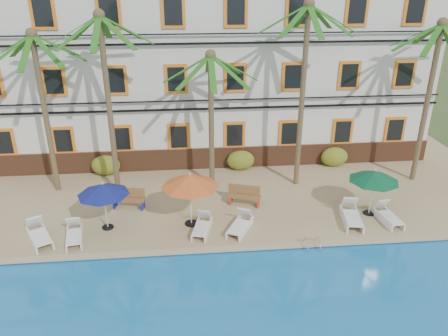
{
  "coord_description": "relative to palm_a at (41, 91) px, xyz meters",
  "views": [
    {
      "loc": [
        -1.15,
        -15.1,
        10.17
      ],
      "look_at": [
        0.55,
        3.0,
        2.0
      ],
      "focal_mm": 35.0,
      "sensor_mm": 36.0,
      "label": 1
    }
  ],
  "objects": [
    {
      "name": "umbrella_blue",
      "position": [
        3.0,
        -3.89,
        -3.17
      ],
      "size": [
        2.15,
        2.15,
        2.15
      ],
      "color": "black",
      "rests_on": "pool_deck"
    },
    {
      "name": "lounger_f",
      "position": [
        15.04,
        -4.43,
        -4.73
      ],
      "size": [
        0.81,
        1.82,
        0.83
      ],
      "color": "white",
      "rests_on": "pool_deck"
    },
    {
      "name": "shrub_right",
      "position": [
        14.63,
        1.55,
        -4.45
      ],
      "size": [
        1.5,
        0.9,
        1.1
      ],
      "primitive_type": "ellipsoid",
      "color": "#225A19",
      "rests_on": "pool_deck"
    },
    {
      "name": "lounger_a",
      "position": [
        0.4,
        -4.61,
        -4.71
      ],
      "size": [
        1.49,
        1.98,
        0.89
      ],
      "color": "white",
      "rests_on": "pool_deck"
    },
    {
      "name": "lounger_b",
      "position": [
        1.79,
        -4.67,
        -4.74
      ],
      "size": [
        0.91,
        1.78,
        0.8
      ],
      "color": "white",
      "rests_on": "pool_deck"
    },
    {
      "name": "shrub_mid",
      "position": [
        9.38,
        1.55,
        -4.45
      ],
      "size": [
        1.5,
        0.9,
        1.1
      ],
      "primitive_type": "ellipsoid",
      "color": "#225A19",
      "rests_on": "pool_deck"
    },
    {
      "name": "lounger_c",
      "position": [
        6.97,
        -4.53,
        -4.75
      ],
      "size": [
        0.98,
        1.78,
        0.79
      ],
      "color": "white",
      "rests_on": "pool_deck"
    },
    {
      "name": "palm_b",
      "position": [
        3.04,
        -0.62,
        0.46
      ],
      "size": [
        4.39,
        4.39,
        8.56
      ],
      "color": "brown",
      "rests_on": "pool_deck"
    },
    {
      "name": "pool_coping",
      "position": [
        7.58,
        -5.95,
        -4.97
      ],
      "size": [
        30.0,
        0.35,
        0.06
      ],
      "primitive_type": "cube",
      "color": "tan",
      "rests_on": "pool_deck"
    },
    {
      "name": "lounger_e",
      "position": [
        13.46,
        -4.34,
        -4.7
      ],
      "size": [
        1.04,
        2.08,
        0.94
      ],
      "color": "white",
      "rests_on": "pool_deck"
    },
    {
      "name": "palm_e",
      "position": [
        18.21,
        -0.5,
        0.18
      ],
      "size": [
        4.39,
        4.39,
        8.08
      ],
      "color": "brown",
      "rests_on": "pool_deck"
    },
    {
      "name": "umbrella_red",
      "position": [
        6.54,
        -3.92,
        -2.93
      ],
      "size": [
        2.43,
        2.43,
        2.43
      ],
      "color": "black",
      "rests_on": "pool_deck"
    },
    {
      "name": "palm_a",
      "position": [
        0.0,
        0.0,
        0.0
      ],
      "size": [
        4.39,
        4.39,
        7.76
      ],
      "color": "brown",
      "rests_on": "pool_deck"
    },
    {
      "name": "shrub_left",
      "position": [
        2.15,
        1.55,
        -4.45
      ],
      "size": [
        1.5,
        0.9,
        1.1
      ],
      "primitive_type": "ellipsoid",
      "color": "#225A19",
      "rests_on": "pool_deck"
    },
    {
      "name": "pool_ladder",
      "position": [
        11.26,
        -6.05,
        -5.0
      ],
      "size": [
        0.54,
        0.74,
        0.74
      ],
      "color": "silver",
      "rests_on": "ground"
    },
    {
      "name": "ground",
      "position": [
        7.58,
        -5.05,
        -5.25
      ],
      "size": [
        100.0,
        100.0,
        0.0
      ],
      "primitive_type": "plane",
      "color": "#384C23",
      "rests_on": "ground"
    },
    {
      "name": "pool_deck",
      "position": [
        7.58,
        -0.05,
        -5.13
      ],
      "size": [
        30.0,
        12.0,
        0.25
      ],
      "primitive_type": "cube",
      "color": "tan",
      "rests_on": "ground"
    },
    {
      "name": "lounger_d",
      "position": [
        8.58,
        -4.57,
        -4.74
      ],
      "size": [
        1.36,
        1.84,
        0.83
      ],
      "color": "white",
      "rests_on": "pool_deck"
    },
    {
      "name": "palm_c",
      "position": [
        7.69,
        -0.19,
        -0.58
      ],
      "size": [
        4.39,
        4.39,
        6.78
      ],
      "color": "brown",
      "rests_on": "pool_deck"
    },
    {
      "name": "bench_right",
      "position": [
        9.08,
        -2.35,
        -4.53
      ],
      "size": [
        1.57,
        0.92,
        0.93
      ],
      "color": "olive",
      "rests_on": "pool_deck"
    },
    {
      "name": "umbrella_green",
      "position": [
        14.51,
        -3.78,
        -3.13
      ],
      "size": [
        2.19,
        2.19,
        2.2
      ],
      "color": "black",
      "rests_on": "pool_deck"
    },
    {
      "name": "palm_d",
      "position": [
        11.99,
        -0.43,
        0.67
      ],
      "size": [
        4.39,
        4.39,
        8.93
      ],
      "color": "brown",
      "rests_on": "pool_deck"
    },
    {
      "name": "bench_left",
      "position": [
        3.74,
        -2.15,
        -4.53
      ],
      "size": [
        1.56,
        0.75,
        0.93
      ],
      "color": "olive",
      "rests_on": "pool_deck"
    },
    {
      "name": "hotel_building",
      "position": [
        7.58,
        4.93,
        0.12
      ],
      "size": [
        25.4,
        6.44,
        10.22
      ],
      "color": "silver",
      "rests_on": "pool_deck"
    }
  ]
}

